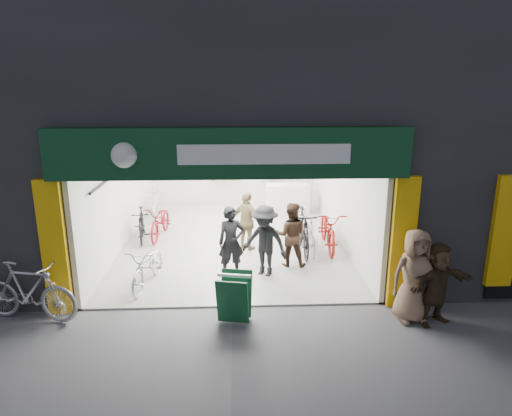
{
  "coord_description": "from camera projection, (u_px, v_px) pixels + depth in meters",
  "views": [
    {
      "loc": [
        0.1,
        -8.07,
        4.26
      ],
      "look_at": [
        0.53,
        1.5,
        1.6
      ],
      "focal_mm": 32.0,
      "sensor_mm": 36.0,
      "label": 1
    }
  ],
  "objects": [
    {
      "name": "ground",
      "position": [
        232.0,
        308.0,
        8.91
      ],
      "size": [
        60.0,
        60.0,
        0.0
      ],
      "primitive_type": "plane",
      "color": "#56565B",
      "rests_on": "ground"
    },
    {
      "name": "building",
      "position": [
        264.0,
        80.0,
        12.59
      ],
      "size": [
        17.0,
        10.27,
        8.0
      ],
      "color": "#232326",
      "rests_on": "ground"
    },
    {
      "name": "bike_left_front",
      "position": [
        148.0,
        266.0,
        9.75
      ],
      "size": [
        0.89,
        1.82,
        0.92
      ],
      "primitive_type": "imported",
      "rotation": [
        0.0,
        0.0,
        -0.17
      ],
      "color": "#B6B6BB",
      "rests_on": "ground"
    },
    {
      "name": "bike_left_midfront",
      "position": [
        141.0,
        225.0,
        12.48
      ],
      "size": [
        0.65,
        1.59,
        0.92
      ],
      "primitive_type": "imported",
      "rotation": [
        0.0,
        0.0,
        0.15
      ],
      "color": "black",
      "rests_on": "ground"
    },
    {
      "name": "bike_left_midback",
      "position": [
        161.0,
        221.0,
        12.78
      ],
      "size": [
        0.81,
        1.88,
        0.96
      ],
      "primitive_type": "imported",
      "rotation": [
        0.0,
        0.0,
        -0.1
      ],
      "color": "maroon",
      "rests_on": "ground"
    },
    {
      "name": "bike_left_back",
      "position": [
        155.0,
        203.0,
        14.59
      ],
      "size": [
        0.66,
        1.77,
        1.04
      ],
      "primitive_type": "imported",
      "rotation": [
        0.0,
        0.0,
        0.1
      ],
      "color": "silver",
      "rests_on": "ground"
    },
    {
      "name": "bike_right_front",
      "position": [
        303.0,
        232.0,
        11.61
      ],
      "size": [
        0.56,
        1.91,
        1.15
      ],
      "primitive_type": "imported",
      "rotation": [
        0.0,
        0.0,
        -0.01
      ],
      "color": "black",
      "rests_on": "ground"
    },
    {
      "name": "bike_right_mid",
      "position": [
        328.0,
        229.0,
        11.92
      ],
      "size": [
        0.8,
        2.07,
        1.07
      ],
      "primitive_type": "imported",
      "rotation": [
        0.0,
        0.0,
        -0.04
      ],
      "color": "maroon",
      "rests_on": "ground"
    },
    {
      "name": "bike_right_back",
      "position": [
        307.0,
        230.0,
        11.8
      ],
      "size": [
        0.66,
        1.9,
        1.12
      ],
      "primitive_type": "imported",
      "rotation": [
        0.0,
        0.0,
        0.07
      ],
      "color": "#BCBCC1",
      "rests_on": "ground"
    },
    {
      "name": "parked_bike",
      "position": [
        28.0,
        291.0,
        8.3
      ],
      "size": [
        1.98,
        0.95,
        1.15
      ],
      "primitive_type": "imported",
      "rotation": [
        0.0,
        0.0,
        1.35
      ],
      "color": "#AEAEB2",
      "rests_on": "ground"
    },
    {
      "name": "customer_a",
      "position": [
        231.0,
        242.0,
        10.16
      ],
      "size": [
        0.65,
        0.5,
        1.62
      ],
      "primitive_type": "imported",
      "rotation": [
        0.0,
        0.0,
        0.2
      ],
      "color": "black",
      "rests_on": "ground"
    },
    {
      "name": "customer_b",
      "position": [
        291.0,
        235.0,
        10.71
      ],
      "size": [
        0.83,
        0.68,
        1.57
      ],
      "primitive_type": "imported",
      "rotation": [
        0.0,
        0.0,
        3.02
      ],
      "color": "#372519",
      "rests_on": "ground"
    },
    {
      "name": "customer_c",
      "position": [
        265.0,
        242.0,
        10.13
      ],
      "size": [
        1.24,
        1.08,
        1.66
      ],
      "primitive_type": "imported",
      "rotation": [
        0.0,
        0.0,
        -0.55
      ],
      "color": "black",
      "rests_on": "ground"
    },
    {
      "name": "customer_d",
      "position": [
        247.0,
        222.0,
        11.71
      ],
      "size": [
        0.96,
        0.88,
        1.57
      ],
      "primitive_type": "imported",
      "rotation": [
        0.0,
        0.0,
        2.46
      ],
      "color": "olive",
      "rests_on": "ground"
    },
    {
      "name": "pedestrian_near",
      "position": [
        414.0,
        276.0,
        8.23
      ],
      "size": [
        0.91,
        0.65,
        1.75
      ],
      "primitive_type": "imported",
      "rotation": [
        0.0,
        0.0,
        0.11
      ],
      "color": "#85654D",
      "rests_on": "ground"
    },
    {
      "name": "pedestrian_far",
      "position": [
        437.0,
        284.0,
        8.16
      ],
      "size": [
        1.49,
        0.96,
        1.54
      ],
      "primitive_type": "imported",
      "rotation": [
        0.0,
        0.0,
        0.39
      ],
      "color": "#3C2E1B",
      "rests_on": "ground"
    },
    {
      "name": "sandwich_board",
      "position": [
        234.0,
        296.0,
        8.28
      ],
      "size": [
        0.68,
        0.7,
        0.9
      ],
      "rotation": [
        0.0,
        0.0,
        -0.2
      ],
      "color": "#114424",
      "rests_on": "ground"
    }
  ]
}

